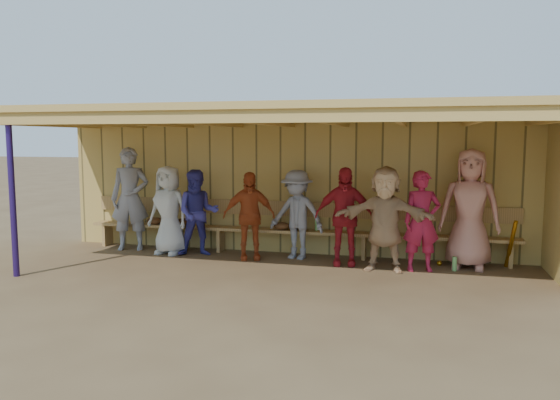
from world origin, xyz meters
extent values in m
plane|color=brown|center=(0.00, 0.00, 0.00)|extent=(90.00, 90.00, 0.00)
imported|color=gray|center=(-2.95, 0.80, 0.94)|extent=(0.79, 0.63, 1.89)
imported|color=silver|center=(-2.10, 0.63, 0.78)|extent=(0.84, 0.62, 1.56)
imported|color=#393695|center=(-1.55, 0.63, 0.75)|extent=(0.88, 0.78, 1.50)
imported|color=#B9461D|center=(-0.59, 0.55, 0.74)|extent=(0.94, 0.65, 1.49)
imported|color=gray|center=(0.18, 0.81, 0.76)|extent=(1.08, 0.77, 1.51)
imported|color=tan|center=(1.67, 0.32, 0.81)|extent=(1.52, 0.55, 1.62)
imported|color=#B41C3B|center=(2.22, 0.44, 0.78)|extent=(0.64, 0.50, 1.55)
imported|color=tan|center=(2.95, 0.81, 0.94)|extent=(0.98, 0.69, 1.89)
imported|color=red|center=(1.01, 0.53, 0.79)|extent=(0.97, 0.50, 1.58)
cube|color=tan|center=(0.00, 1.35, 1.20)|extent=(8.60, 0.20, 2.40)
cube|color=tan|center=(0.00, 0.00, 2.45)|extent=(8.80, 3.20, 0.10)
cube|color=tan|center=(0.00, -1.50, 2.32)|extent=(8.80, 0.10, 0.18)
cube|color=tan|center=(-3.80, 0.00, 2.31)|extent=(0.08, 3.00, 0.16)
cube|color=tan|center=(-2.85, 0.00, 2.31)|extent=(0.08, 3.00, 0.16)
cube|color=tan|center=(-1.90, 0.00, 2.31)|extent=(0.08, 3.00, 0.16)
cube|color=tan|center=(-0.95, 0.00, 2.31)|extent=(0.08, 3.00, 0.16)
cube|color=tan|center=(0.00, 0.00, 2.31)|extent=(0.08, 3.00, 0.16)
cube|color=tan|center=(0.95, 0.00, 2.31)|extent=(0.08, 3.00, 0.16)
cube|color=tan|center=(1.90, 0.00, 2.31)|extent=(0.08, 3.00, 0.16)
cube|color=tan|center=(2.85, 0.00, 2.31)|extent=(0.08, 3.00, 0.16)
cube|color=tan|center=(3.80, 0.00, 2.31)|extent=(0.08, 3.00, 0.16)
cylinder|color=navy|center=(-3.60, -1.40, 1.20)|extent=(0.09, 0.09, 2.40)
cube|color=tan|center=(0.00, 1.06, 0.42)|extent=(7.60, 0.32, 0.05)
cube|color=tan|center=(0.00, 1.22, 0.80)|extent=(7.60, 0.04, 0.26)
cube|color=tan|center=(-3.60, 1.06, 0.20)|extent=(0.06, 0.29, 0.40)
cube|color=tan|center=(-1.29, 1.06, 0.20)|extent=(0.06, 0.29, 0.40)
cube|color=tan|center=(1.29, 1.06, 0.20)|extent=(0.06, 0.29, 0.40)
cube|color=tan|center=(3.60, 1.06, 0.20)|extent=(0.06, 0.29, 0.40)
cylinder|color=orange|center=(3.58, 0.86, 0.40)|extent=(0.13, 0.41, 0.80)
sphere|color=yellow|center=(2.52, 0.86, 0.04)|extent=(0.08, 0.08, 0.08)
ellipsoid|color=#593319|center=(-2.00, 1.01, 0.52)|extent=(0.30, 0.24, 0.14)
ellipsoid|color=#593319|center=(-2.57, 1.01, 0.52)|extent=(0.30, 0.24, 0.14)
ellipsoid|color=#593319|center=(-0.14, 1.01, 0.52)|extent=(0.30, 0.24, 0.14)
cylinder|color=#86DE6F|center=(0.47, 1.11, 0.56)|extent=(0.07, 0.07, 0.22)
cylinder|color=#D06B2E|center=(3.06, 1.11, 0.56)|extent=(0.07, 0.07, 0.22)
cylinder|color=#74BA5D|center=(2.73, 0.56, 0.11)|extent=(0.07, 0.07, 0.22)
camera|label=1|loc=(2.17, -8.11, 2.03)|focal=35.00mm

